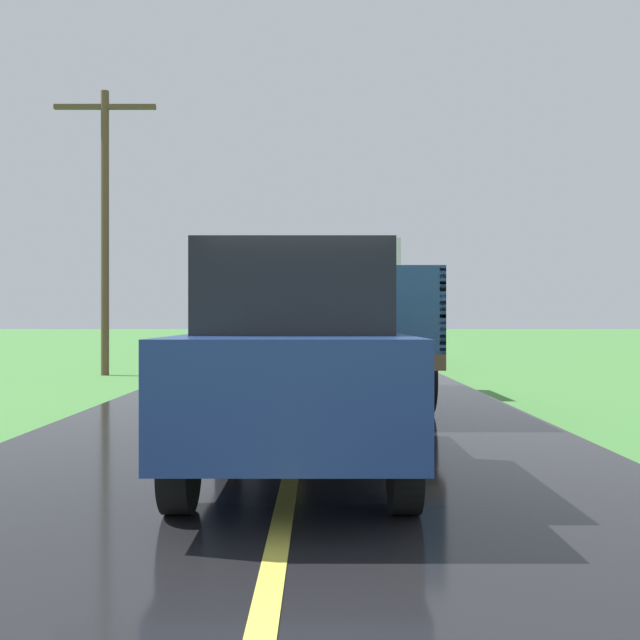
{
  "coord_description": "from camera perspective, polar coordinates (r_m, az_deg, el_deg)",
  "views": [
    {
      "loc": [
        0.25,
        -1.06,
        1.41
      ],
      "look_at": [
        0.2,
        11.59,
        1.4
      ],
      "focal_mm": 38.98,
      "sensor_mm": 36.0,
      "label": 1
    }
  ],
  "objects": [
    {
      "name": "following_car",
      "position": [
        5.99,
        -1.61,
        -3.21
      ],
      "size": [
        1.74,
        4.1,
        1.92
      ],
      "color": "navy",
      "rests_on": "road_surface"
    },
    {
      "name": "banana_truck_near",
      "position": [
        12.35,
        2.12,
        0.37
      ],
      "size": [
        2.38,
        5.82,
        2.8
      ],
      "color": "#2D2D30",
      "rests_on": "road_surface"
    },
    {
      "name": "banana_truck_far",
      "position": [
        22.19,
        0.76,
        0.21
      ],
      "size": [
        2.38,
        5.81,
        2.8
      ],
      "color": "#2D2D30",
      "rests_on": "road_surface"
    },
    {
      "name": "utility_pole_roadside",
      "position": [
        18.51,
        -17.01,
        7.94
      ],
      "size": [
        2.57,
        0.2,
        7.18
      ],
      "color": "brown",
      "rests_on": "ground"
    }
  ]
}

